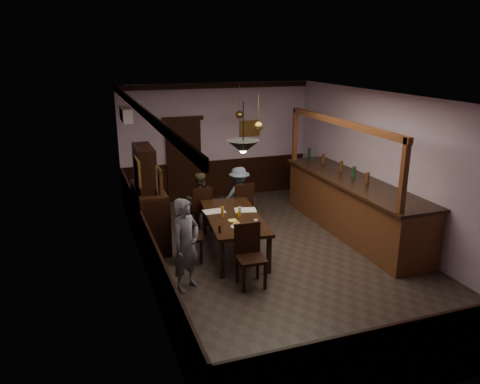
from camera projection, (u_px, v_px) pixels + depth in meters
name	position (u px, v px, depth m)	size (l,w,h in m)	color
room	(280.00, 181.00, 8.57)	(5.01, 8.01, 3.01)	#2D2621
dining_table	(234.00, 219.00, 8.98)	(1.26, 2.30, 0.75)	black
chair_far_left	(202.00, 206.00, 10.11)	(0.45, 0.45, 1.00)	black
chair_far_right	(242.00, 203.00, 10.29)	(0.46, 0.46, 1.03)	black
chair_near	(249.00, 252.00, 7.79)	(0.47, 0.47, 1.05)	black
chair_side	(186.00, 233.00, 8.65)	(0.54, 0.54, 1.02)	black
person_standing	(186.00, 245.00, 7.57)	(0.57, 0.37, 1.56)	slate
person_seated_left	(200.00, 200.00, 10.35)	(0.60, 0.47, 1.23)	brown
person_seated_right	(239.00, 195.00, 10.53)	(0.84, 0.49, 1.31)	slate
newspaper_left	(214.00, 211.00, 9.20)	(0.42, 0.30, 0.01)	silver
newspaper_right	(245.00, 210.00, 9.27)	(0.42, 0.30, 0.01)	silver
napkin	(233.00, 220.00, 8.72)	(0.15, 0.15, 0.00)	#EBE356
saucer	(256.00, 225.00, 8.50)	(0.15, 0.15, 0.01)	white
coffee_cup	(256.00, 221.00, 8.54)	(0.08, 0.08, 0.07)	white
pastry_plate	(237.00, 226.00, 8.41)	(0.22, 0.22, 0.01)	white
pastry_ring_a	(236.00, 225.00, 8.42)	(0.13, 0.13, 0.04)	#C68C47
pastry_ring_b	(237.00, 223.00, 8.49)	(0.13, 0.13, 0.04)	#C68C47
soda_can	(239.00, 214.00, 8.87)	(0.07, 0.07, 0.12)	yellow
beer_glass	(222.00, 212.00, 8.89)	(0.06, 0.06, 0.20)	#BF721E
water_glass	(240.00, 211.00, 9.01)	(0.06, 0.06, 0.15)	silver
pepper_mill	(220.00, 229.00, 8.11)	(0.04, 0.04, 0.14)	black
sideboard	(149.00, 206.00, 9.31)	(0.55, 1.54, 2.03)	black
bar_counter	(352.00, 205.00, 10.00)	(1.02, 4.40, 2.46)	#532E16
door_back	(184.00, 161.00, 11.98)	(0.90, 0.06, 2.10)	black
ac_unit	(126.00, 114.00, 10.15)	(0.20, 0.85, 0.30)	white
picture_left_small	(160.00, 181.00, 6.16)	(0.04, 0.28, 0.36)	olive
picture_left_large	(137.00, 171.00, 8.45)	(0.04, 0.62, 0.48)	olive
picture_back	(250.00, 128.00, 12.34)	(0.55, 0.04, 0.42)	olive
pendant_iron	(243.00, 147.00, 7.77)	(0.56, 0.56, 0.85)	black
pendant_brass_mid	(258.00, 126.00, 9.58)	(0.20, 0.20, 0.81)	#BF8C3F
pendant_brass_far	(239.00, 115.00, 11.20)	(0.20, 0.20, 0.81)	#BF8C3F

